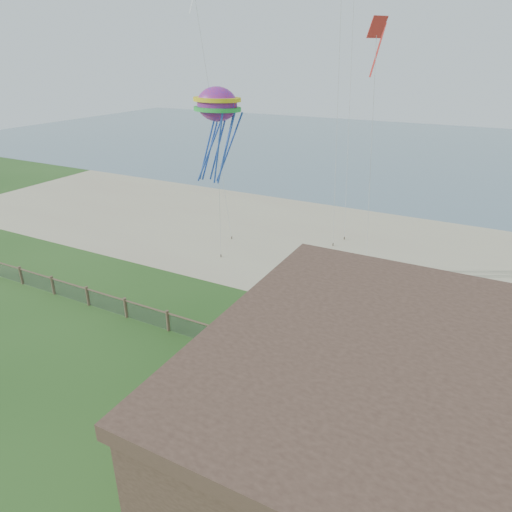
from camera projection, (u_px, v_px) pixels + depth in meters
name	position (u px, v px, depth m)	size (l,w,h in m)	color
ground	(137.00, 420.00, 18.85)	(160.00, 160.00, 0.00)	#264E1A
sand_beach	(322.00, 243.00, 36.68)	(72.00, 20.00, 0.02)	#C7B28F
ocean	(418.00, 151.00, 72.33)	(160.00, 68.00, 0.02)	slate
chainlink_fence	(215.00, 336.00, 23.49)	(36.20, 0.20, 1.25)	brown
motel_deck	(491.00, 446.00, 17.26)	(15.00, 2.00, 0.50)	brown
picnic_table	(252.00, 365.00, 21.57)	(1.87, 1.41, 0.79)	brown
octopus_kite	(218.00, 132.00, 26.96)	(3.00, 2.12, 6.18)	red
kite_red	(376.00, 41.00, 24.25)	(1.14, 0.70, 2.45)	red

